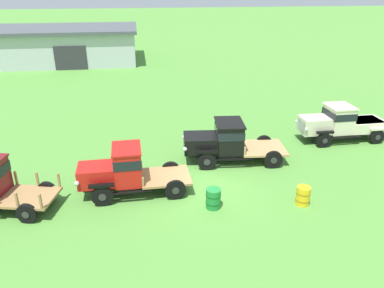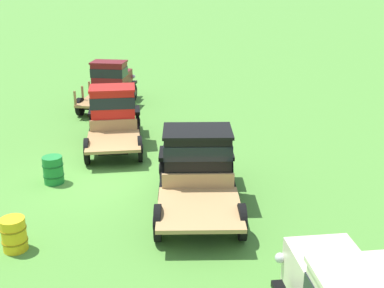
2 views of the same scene
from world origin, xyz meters
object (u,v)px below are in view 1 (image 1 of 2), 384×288
object	(u,v)px
vintage_truck_far_side	(340,122)
oil_drum_beside_row	(303,196)
oil_drum_near_fence	(213,198)
vintage_truck_second_in_line	(123,170)
vintage_truck_midrow_center	(225,140)
farm_shed	(50,45)

from	to	relation	value
vintage_truck_far_side	oil_drum_beside_row	bearing A→B (deg)	-128.07
oil_drum_near_fence	vintage_truck_far_side	bearing A→B (deg)	34.66
vintage_truck_second_in_line	oil_drum_near_fence	bearing A→B (deg)	-25.23
vintage_truck_midrow_center	vintage_truck_far_side	xyz separation A→B (m)	(7.13, 1.70, -0.05)
oil_drum_beside_row	vintage_truck_far_side	bearing A→B (deg)	51.93
vintage_truck_second_in_line	oil_drum_near_fence	xyz separation A→B (m)	(3.57, -1.68, -0.70)
vintage_truck_second_in_line	oil_drum_near_fence	size ratio (longest dim) A/B	5.73
oil_drum_beside_row	oil_drum_near_fence	xyz separation A→B (m)	(-3.69, 0.29, 0.02)
vintage_truck_midrow_center	oil_drum_near_fence	world-z (taller)	vintage_truck_midrow_center
oil_drum_beside_row	oil_drum_near_fence	distance (m)	3.70
vintage_truck_midrow_center	vintage_truck_far_side	size ratio (longest dim) A/B	1.06
farm_shed	vintage_truck_far_side	world-z (taller)	farm_shed
vintage_truck_far_side	oil_drum_beside_row	xyz separation A→B (m)	(-4.85, -6.19, -0.66)
farm_shed	vintage_truck_midrow_center	world-z (taller)	farm_shed
farm_shed	oil_drum_beside_row	bearing A→B (deg)	-63.57
vintage_truck_far_side	vintage_truck_second_in_line	bearing A→B (deg)	-160.76
farm_shed	vintage_truck_second_in_line	bearing A→B (deg)	-73.91
farm_shed	oil_drum_near_fence	distance (m)	34.08
farm_shed	oil_drum_beside_row	size ratio (longest dim) A/B	24.08
vintage_truck_second_in_line	oil_drum_near_fence	world-z (taller)	vintage_truck_second_in_line
farm_shed	vintage_truck_far_side	bearing A→B (deg)	-51.21
vintage_truck_far_side	oil_drum_near_fence	bearing A→B (deg)	-145.34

